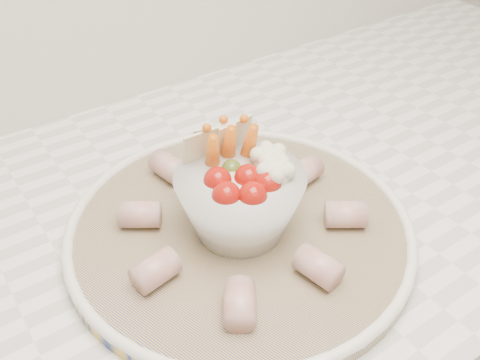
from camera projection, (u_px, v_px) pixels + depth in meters
serving_platter at (240, 227)px, 0.60m from camera, size 0.48×0.48×0.02m
veggie_bowl at (241, 197)px, 0.56m from camera, size 0.14×0.14×0.11m
cured_meat_rolls at (239, 215)px, 0.58m from camera, size 0.27×0.28×0.03m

